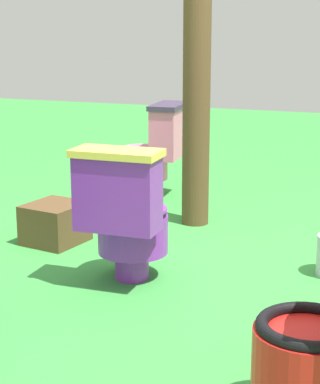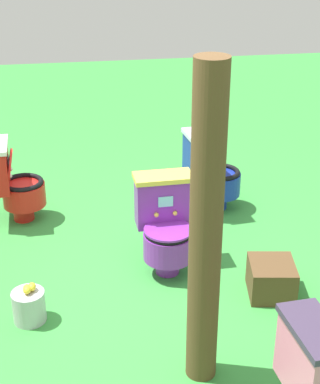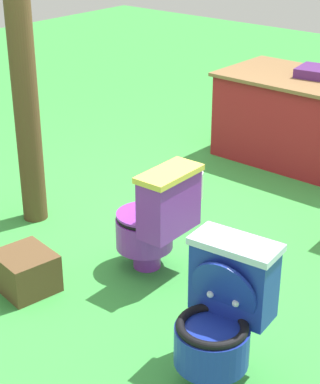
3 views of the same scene
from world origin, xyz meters
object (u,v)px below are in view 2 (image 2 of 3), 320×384
(toilet_purple, at_px, (166,224))
(toilet_red, at_px, (12,181))
(small_crate, at_px, (271,279))
(toilet_blue, at_px, (211,171))
(wooden_post, at_px, (206,234))
(lemon_bucket, at_px, (29,305))

(toilet_purple, bearing_deg, toilet_red, -41.01)
(toilet_red, xyz_separation_m, small_crate, (-1.44, -1.86, -0.25))
(small_crate, bearing_deg, toilet_blue, 5.00)
(toilet_purple, distance_m, small_crate, 0.86)
(wooden_post, bearing_deg, toilet_purple, 0.50)
(toilet_red, height_order, lemon_bucket, toilet_red)
(toilet_red, bearing_deg, toilet_blue, 85.71)
(toilet_red, distance_m, lemon_bucket, 1.50)
(toilet_red, xyz_separation_m, wooden_post, (-2.14, -1.19, 0.57))
(wooden_post, height_order, lemon_bucket, wooden_post)
(toilet_red, relative_size, toilet_blue, 1.00)
(toilet_purple, height_order, lemon_bucket, toilet_purple)
(toilet_red, relative_size, small_crate, 2.12)
(toilet_red, relative_size, lemon_bucket, 2.63)
(toilet_red, bearing_deg, lemon_bucket, 4.40)
(toilet_blue, bearing_deg, lemon_bucket, -53.94)
(toilet_blue, distance_m, lemon_bucket, 2.12)
(wooden_post, xyz_separation_m, lemon_bucket, (0.67, 1.02, -0.83))
(toilet_blue, bearing_deg, toilet_purple, -37.60)
(toilet_blue, distance_m, wooden_post, 2.22)
(small_crate, distance_m, lemon_bucket, 1.69)
(toilet_red, height_order, small_crate, toilet_red)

